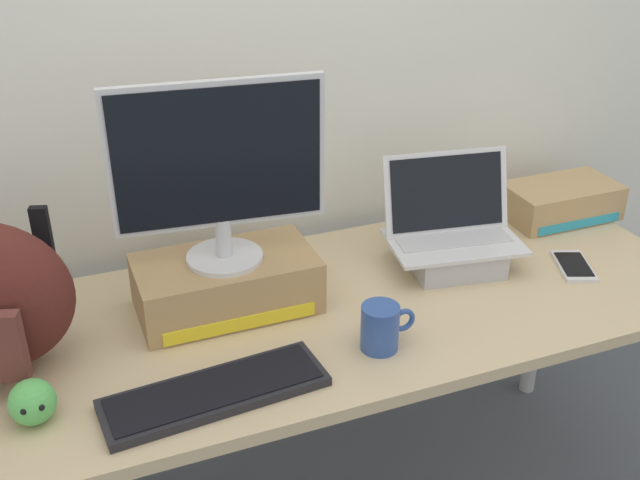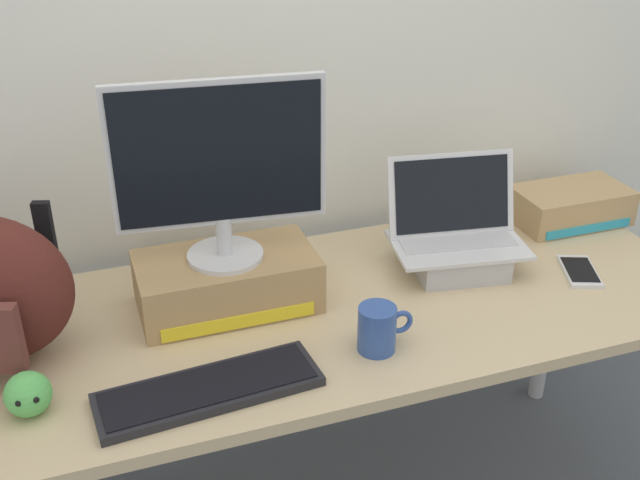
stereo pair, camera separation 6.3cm
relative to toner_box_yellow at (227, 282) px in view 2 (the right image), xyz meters
name	(u,v)px [view 2 (the right image)]	position (x,y,z in m)	size (l,w,h in m)	color
back_wall	(260,18)	(0.20, 0.37, 0.51)	(7.00, 0.10, 2.60)	silver
desk	(320,332)	(0.20, -0.08, -0.13)	(1.90, 0.71, 0.72)	tan
toner_box_yellow	(227,282)	(0.00, 0.00, 0.00)	(0.41, 0.22, 0.13)	#A88456
desktop_monitor	(220,167)	(0.00, 0.00, 0.29)	(0.46, 0.17, 0.42)	silver
open_laptop	(456,246)	(0.59, -0.01, 0.00)	(0.36, 0.26, 0.28)	#ADADB2
external_keyboard	(209,389)	(-0.11, -0.31, -0.05)	(0.45, 0.17, 0.02)	black
coffee_mug	(378,329)	(0.26, -0.28, -0.01)	(0.12, 0.08, 0.10)	#2D4C93
cell_phone	(580,271)	(0.87, -0.15, -0.06)	(0.13, 0.17, 0.01)	silver
plush_toy	(28,394)	(-0.44, -0.25, -0.02)	(0.09, 0.09, 0.09)	#56B256
toner_box_cyan	(570,205)	(1.02, 0.12, -0.01)	(0.32, 0.18, 0.10)	tan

